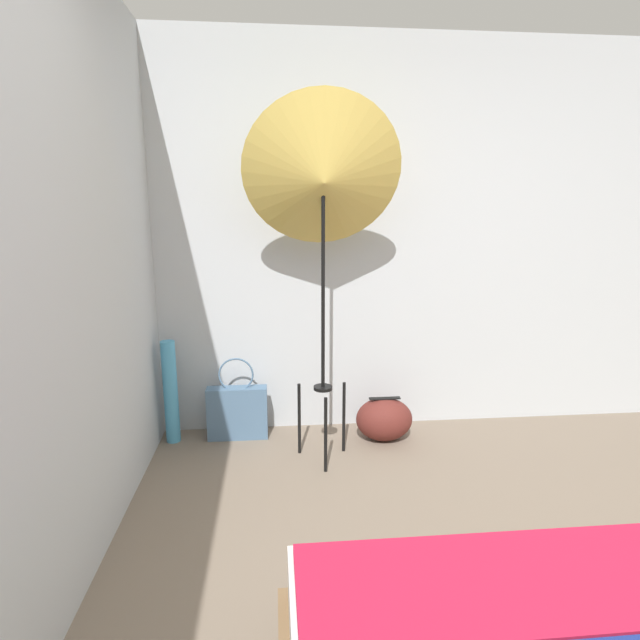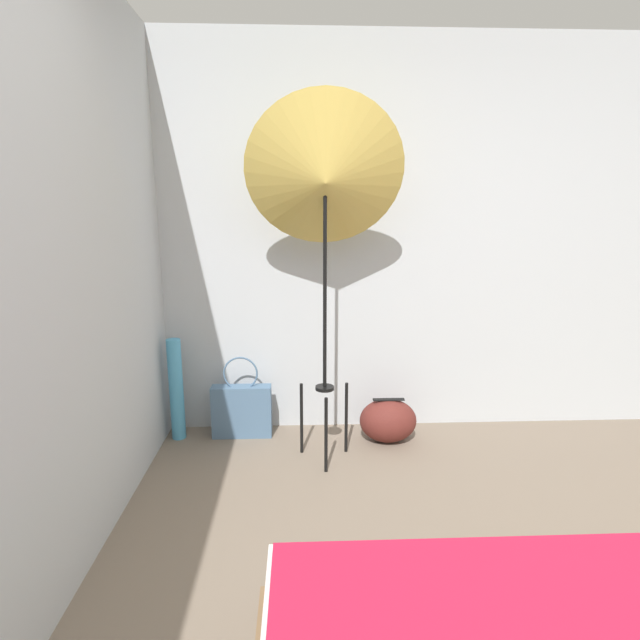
{
  "view_description": "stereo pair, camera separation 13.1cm",
  "coord_description": "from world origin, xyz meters",
  "px_view_note": "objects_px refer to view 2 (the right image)",
  "views": [
    {
      "loc": [
        -0.69,
        -1.07,
        1.51
      ],
      "look_at": [
        -0.45,
        1.55,
        0.93
      ],
      "focal_mm": 28.0,
      "sensor_mm": 36.0,
      "label": 1
    },
    {
      "loc": [
        -0.56,
        -1.08,
        1.51
      ],
      "look_at": [
        -0.45,
        1.55,
        0.93
      ],
      "focal_mm": 28.0,
      "sensor_mm": 36.0,
      "label": 2
    }
  ],
  "objects_px": {
    "photo_umbrella": "(325,179)",
    "duffel_bag": "(388,420)",
    "paper_roll": "(176,390)",
    "tote_bag": "(242,410)"
  },
  "relations": [
    {
      "from": "photo_umbrella",
      "to": "duffel_bag",
      "type": "height_order",
      "value": "photo_umbrella"
    },
    {
      "from": "duffel_bag",
      "to": "paper_roll",
      "type": "relative_size",
      "value": 0.55
    },
    {
      "from": "tote_bag",
      "to": "duffel_bag",
      "type": "distance_m",
      "value": 0.98
    },
    {
      "from": "tote_bag",
      "to": "duffel_bag",
      "type": "bearing_deg",
      "value": -6.64
    },
    {
      "from": "photo_umbrella",
      "to": "paper_roll",
      "type": "relative_size",
      "value": 3.09
    },
    {
      "from": "duffel_bag",
      "to": "paper_roll",
      "type": "bearing_deg",
      "value": 175.76
    },
    {
      "from": "tote_bag",
      "to": "duffel_bag",
      "type": "xyz_separation_m",
      "value": [
        0.98,
        -0.11,
        -0.05
      ]
    },
    {
      "from": "duffel_bag",
      "to": "paper_roll",
      "type": "distance_m",
      "value": 1.42
    },
    {
      "from": "photo_umbrella",
      "to": "paper_roll",
      "type": "bearing_deg",
      "value": 161.42
    },
    {
      "from": "paper_roll",
      "to": "photo_umbrella",
      "type": "bearing_deg",
      "value": -18.58
    }
  ]
}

